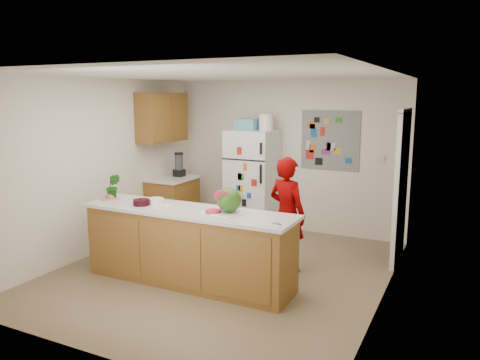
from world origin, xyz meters
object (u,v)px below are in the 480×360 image
at_px(refrigerator, 252,181).
at_px(watermelon, 229,200).
at_px(person, 287,214).
at_px(cherry_bowl, 141,202).

distance_m(refrigerator, watermelon, 2.46).
bearing_deg(person, cherry_bowl, 50.78).
xyz_separation_m(watermelon, cherry_bowl, (-1.16, -0.13, -0.12)).
relative_size(refrigerator, person, 1.14).
distance_m(watermelon, cherry_bowl, 1.17).
height_order(refrigerator, watermelon, refrigerator).
xyz_separation_m(person, cherry_bowl, (-1.54, -1.00, 0.21)).
bearing_deg(watermelon, person, 66.55).
relative_size(person, watermelon, 5.29).
distance_m(person, cherry_bowl, 1.85).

